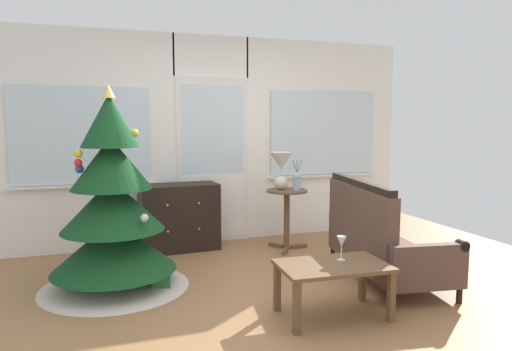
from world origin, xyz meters
TOP-DOWN VIEW (x-y plane):
  - ground_plane at (0.00, 0.00)m, footprint 6.76×6.76m
  - back_wall_with_door at (0.00, 2.08)m, footprint 5.20×0.14m
  - christmas_tree at (-1.26, 0.73)m, footprint 1.34×1.34m
  - dresser_cabinet at (-0.48, 1.79)m, footprint 0.92×0.47m
  - settee_sofa at (1.15, 0.15)m, footprint 0.93×1.64m
  - side_table at (0.72, 1.38)m, footprint 0.50×0.48m
  - table_lamp at (0.66, 1.42)m, footprint 0.28×0.28m
  - flower_vase at (0.82, 1.32)m, footprint 0.11×0.10m
  - coffee_table at (0.31, -0.50)m, footprint 0.87×0.57m
  - wine_glass at (0.42, -0.43)m, footprint 0.08×0.08m
  - gift_box at (-0.88, 0.54)m, footprint 0.17×0.15m

SIDE VIEW (x-z plane):
  - ground_plane at x=0.00m, z-range 0.00..0.00m
  - gift_box at x=-0.88m, z-range 0.00..0.17m
  - coffee_table at x=0.31m, z-range 0.15..0.57m
  - settee_sofa at x=1.15m, z-range -0.10..0.86m
  - dresser_cabinet at x=-0.48m, z-range 0.00..0.78m
  - side_table at x=0.72m, z-range 0.15..0.86m
  - wine_glass at x=0.42m, z-range 0.46..0.66m
  - christmas_tree at x=-1.26m, z-range -0.26..1.58m
  - flower_vase at x=0.82m, z-range 0.66..1.01m
  - table_lamp at x=0.66m, z-range 0.78..1.22m
  - back_wall_with_door at x=0.00m, z-range 0.00..2.55m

